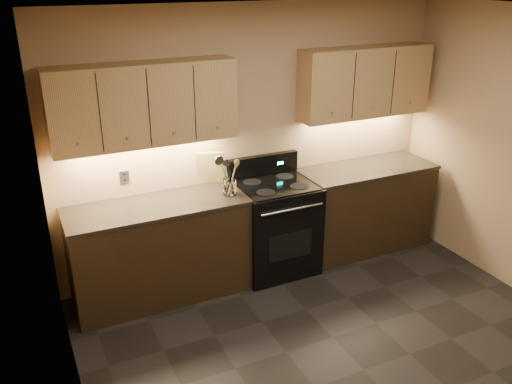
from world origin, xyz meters
TOP-DOWN VIEW (x-y plane):
  - floor at (0.00, 0.00)m, footprint 4.00×4.00m
  - ceiling at (0.00, 0.00)m, footprint 4.00×4.00m
  - wall_back at (0.00, 2.00)m, footprint 4.00×0.04m
  - wall_left at (-2.00, 0.00)m, footprint 0.04×4.00m
  - counter_left at (-1.10, 1.70)m, footprint 1.62×0.62m
  - counter_right at (1.18, 1.70)m, footprint 1.46×0.62m
  - stove at (0.08, 1.68)m, footprint 0.76×0.68m
  - upper_cab_left at (-1.10, 1.85)m, footprint 1.60×0.30m
  - upper_cab_right at (1.18, 1.85)m, footprint 1.44×0.30m
  - outlet_plate at (-1.30, 1.99)m, footprint 0.08×0.01m
  - utensil_crock at (-0.42, 1.63)m, footprint 0.14×0.14m
  - cutting_board at (-0.48, 1.96)m, footprint 0.28×0.15m
  - wooden_spoon at (-0.44, 1.62)m, footprint 0.15×0.06m
  - black_spoon at (-0.42, 1.65)m, footprint 0.07×0.15m
  - black_turner at (-0.40, 1.62)m, footprint 0.14×0.15m
  - steel_spatula at (-0.40, 1.63)m, footprint 0.17×0.12m
  - steel_skimmer at (-0.39, 1.62)m, footprint 0.24×0.12m

SIDE VIEW (x-z plane):
  - floor at x=0.00m, z-range 0.00..0.00m
  - counter_left at x=-1.10m, z-range 0.00..0.93m
  - counter_right at x=1.18m, z-range 0.00..0.93m
  - stove at x=0.08m, z-range -0.09..1.05m
  - utensil_crock at x=-0.42m, z-range 0.92..1.08m
  - cutting_board at x=-0.48m, z-range 0.93..1.26m
  - wooden_spoon at x=-0.44m, z-range 0.94..1.27m
  - black_spoon at x=-0.42m, z-range 0.94..1.28m
  - black_turner at x=-0.40m, z-range 0.94..1.28m
  - steel_spatula at x=-0.40m, z-range 0.94..1.29m
  - outlet_plate at x=-1.30m, z-range 1.06..1.18m
  - steel_skimmer at x=-0.39m, z-range 0.94..1.34m
  - wall_back at x=0.00m, z-range 0.00..2.60m
  - wall_left at x=-2.00m, z-range 0.00..2.60m
  - upper_cab_left at x=-1.10m, z-range 1.45..2.15m
  - upper_cab_right at x=1.18m, z-range 1.45..2.15m
  - ceiling at x=0.00m, z-range 2.60..2.60m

